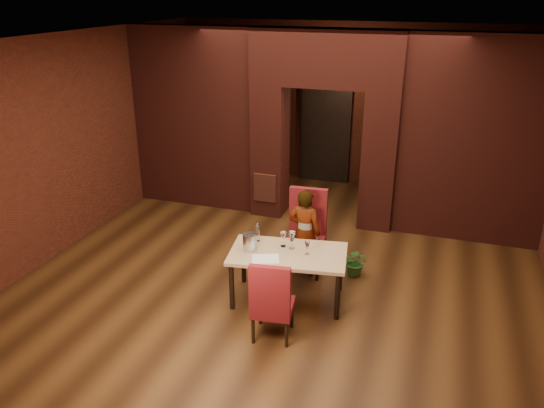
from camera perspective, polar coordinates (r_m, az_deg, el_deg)
The scene contains 24 objects.
floor at distance 7.71m, azimuth 1.76°, elevation -7.15°, with size 8.00×8.00×0.00m, color #4A2B12.
ceiling at distance 6.74m, azimuth 2.10°, elevation 17.28°, with size 7.00×8.00×0.04m, color silver.
wall_back at distance 10.83m, azimuth 8.11°, elevation 10.44°, with size 7.00×0.04×3.20m, color maroon.
wall_front at distance 3.79m, azimuth -16.32°, elevation -14.08°, with size 7.00×0.04×3.20m, color maroon.
wall_left at distance 8.68m, azimuth -20.94°, elevation 6.23°, with size 0.04×8.00×3.20m, color maroon.
pillar_left at distance 9.29m, azimuth -0.20°, elevation 5.81°, with size 0.55×0.55×2.30m, color maroon.
pillar_right at distance 8.89m, azimuth 11.52°, elevation 4.59°, with size 0.55×0.55×2.30m, color maroon.
lintel at distance 8.71m, azimuth 5.94°, elevation 15.35°, with size 2.45×0.55×0.90m, color maroon.
wing_wall_left at distance 9.70m, azimuth -8.23°, elevation 9.05°, with size 2.27×0.35×3.20m, color maroon.
wing_wall_right at distance 8.73m, azimuth 21.01°, elevation 6.30°, with size 2.27×0.35×3.20m, color maroon.
vent_panel at distance 9.21m, azimuth -0.78°, elevation 1.73°, with size 0.40×0.03×0.50m, color #A64630.
rear_door at distance 10.97m, azimuth 5.83°, elevation 7.75°, with size 0.90×0.08×2.10m, color black.
rear_door_frame at distance 10.94m, azimuth 5.78°, elevation 7.71°, with size 1.02×0.04×2.22m, color black.
dining_table at distance 6.88m, azimuth 1.70°, elevation -7.75°, with size 1.46×0.82×0.69m, color tan.
chair_far at distance 7.44m, azimuth 3.55°, elevation -3.16°, with size 0.54×0.54×1.19m, color maroon.
chair_near at distance 6.14m, azimuth 0.11°, elevation -10.04°, with size 0.46×0.46×1.01m, color maroon.
person_seated at distance 7.37m, azimuth 3.51°, elevation -3.08°, with size 0.46×0.30×1.27m, color silver.
wine_glass_a at distance 6.82m, azimuth 1.22°, elevation -3.81°, with size 0.08×0.08×0.20m, color white, non-canonical shape.
wine_glass_b at distance 6.76m, azimuth 2.14°, elevation -3.91°, with size 0.09×0.09×0.23m, color white, non-canonical shape.
wine_glass_c at distance 6.65m, azimuth 3.81°, elevation -4.70°, with size 0.07×0.07×0.18m, color white, non-canonical shape.
tasting_sheet at distance 6.56m, azimuth -0.71°, elevation -5.90°, with size 0.33×0.24×0.00m, color white.
wine_bucket at distance 6.73m, azimuth -2.39°, elevation -4.10°, with size 0.18×0.18×0.22m, color #ACABB2.
water_bottle at distance 6.96m, azimuth -1.60°, elevation -3.00°, with size 0.06×0.06×0.26m, color silver.
potted_plant at distance 7.58m, azimuth 9.03°, elevation -6.18°, with size 0.37×0.32×0.41m, color #2D6324.
Camera 1 is at (1.90, -6.43, 3.79)m, focal length 35.00 mm.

